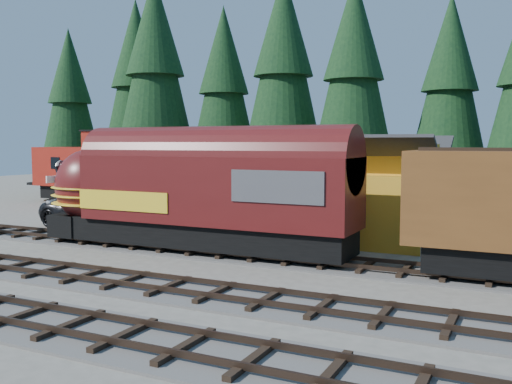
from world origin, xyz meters
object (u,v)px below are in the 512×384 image
at_px(pickup_truck_a, 100,210).
at_px(locomotive, 184,197).
at_px(depot, 316,180).
at_px(pickup_truck_b, 100,213).
at_px(caboose, 95,170).

bearing_deg(pickup_truck_a, locomotive, -114.28).
xyz_separation_m(depot, pickup_truck_a, (-12.30, -2.54, -1.97)).
relative_size(depot, pickup_truck_b, 2.23).
bearing_deg(pickup_truck_b, caboose, 32.27).
relative_size(pickup_truck_a, pickup_truck_b, 1.24).
distance_m(depot, pickup_truck_b, 12.73).
bearing_deg(locomotive, depot, 58.79).
bearing_deg(caboose, depot, -19.06).
bearing_deg(locomotive, caboose, 141.76).
distance_m(pickup_truck_a, pickup_truck_b, 0.20).
bearing_deg(pickup_truck_b, depot, -88.43).
relative_size(depot, pickup_truck_a, 1.80).
height_order(caboose, pickup_truck_b, caboose).
height_order(depot, locomotive, depot).
xyz_separation_m(locomotive, caboose, (-17.76, 14.00, 0.20)).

